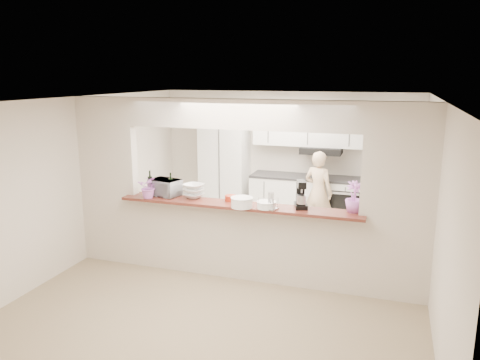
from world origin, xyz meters
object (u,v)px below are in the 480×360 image
at_px(toaster_oven, 165,187).
at_px(stand_mixer, 301,196).
at_px(refrigerator, 396,188).
at_px(person, 318,192).

relative_size(toaster_oven, stand_mixer, 1.18).
bearing_deg(stand_mixer, toaster_oven, 179.44).
bearing_deg(refrigerator, toaster_oven, -140.91).
height_order(refrigerator, toaster_oven, refrigerator).
distance_m(stand_mixer, person, 2.33).
height_order(stand_mixer, person, person).
xyz_separation_m(toaster_oven, person, (1.89, 2.25, -0.47)).
bearing_deg(person, stand_mixer, 113.39).
relative_size(refrigerator, toaster_oven, 3.91).
bearing_deg(refrigerator, stand_mixer, -114.68).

